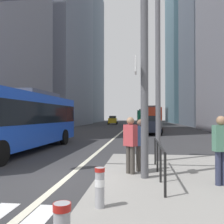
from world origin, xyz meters
The scene contains 19 objects.
ground_plane centered at (0.00, 20.00, 0.00)m, with size 160.00×160.00×0.00m, color #303033.
lane_centre_line centered at (0.00, 30.00, 0.01)m, with size 0.20×80.00×0.01m, color beige.
office_tower_left_mid centered at (-16.00, 42.07, 17.34)m, with size 12.99×22.81×34.68m, color slate.
office_tower_left_far centered at (-16.00, 69.22, 21.68)m, with size 10.10×25.97×43.35m, color slate.
office_tower_right_mid centered at (17.00, 43.70, 22.43)m, with size 11.61×17.16×44.86m, color slate.
office_tower_right_far centered at (17.00, 68.03, 26.85)m, with size 12.54×22.76×53.71m, color slate.
city_bus_blue_oncoming centered at (-4.18, 5.15, 1.84)m, with size 2.93×11.65×3.40m.
city_bus_red_receding centered at (3.78, 31.66, 1.84)m, with size 2.85×11.14×3.40m.
city_bus_red_distant centered at (2.85, 50.53, 1.84)m, with size 2.72×11.56×3.40m.
car_oncoming_mid centered at (-4.01, 48.86, 0.99)m, with size 2.13×4.19×1.94m.
car_receding_near centered at (3.26, 18.59, 0.99)m, with size 2.20×4.50×1.94m.
car_receding_far centered at (3.70, 21.66, 0.99)m, with size 2.09×4.33×1.94m.
traffic_signal_gantry centered at (0.66, -0.39, 4.07)m, with size 5.30×0.65×6.00m.
street_lamp_post centered at (2.96, 2.38, 5.28)m, with size 5.50×0.32×8.00m.
bollard_left centered at (1.48, -2.81, 0.58)m, with size 0.20×0.20×0.77m.
pedestrian_railing centered at (2.80, -0.19, 0.86)m, with size 0.06×3.78×0.98m.
pedestrian_waiting centered at (4.32, -0.93, 1.14)m, with size 0.42×0.30×1.77m.
pedestrian_walking centered at (1.96, 0.09, 1.12)m, with size 0.45×0.42×1.74m.
pedestrian_far centered at (2.26, 0.53, 1.07)m, with size 0.45×0.40×1.66m.
Camera 1 is at (2.27, -7.59, 1.92)m, focal length 39.92 mm.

